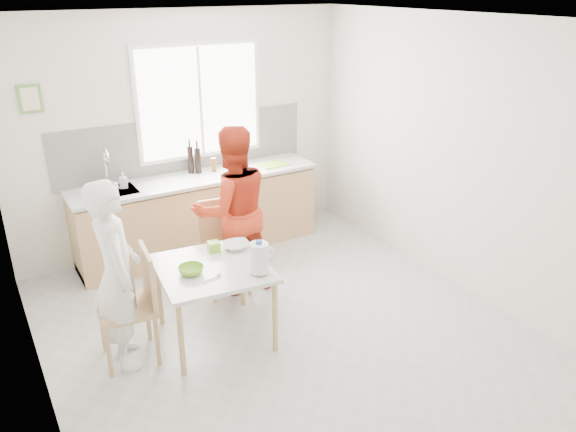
# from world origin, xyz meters

# --- Properties ---
(ground) EXTENTS (4.50, 4.50, 0.00)m
(ground) POSITION_xyz_m (0.00, 0.00, 0.00)
(ground) COLOR #B7B7B2
(ground) RESTS_ON ground
(room_shell) EXTENTS (4.50, 4.50, 4.50)m
(room_shell) POSITION_xyz_m (0.00, 0.00, 1.64)
(room_shell) COLOR silver
(room_shell) RESTS_ON ground
(window) EXTENTS (1.50, 0.06, 1.30)m
(window) POSITION_xyz_m (0.20, 2.23, 1.70)
(window) COLOR white
(window) RESTS_ON room_shell
(backsplash) EXTENTS (3.00, 0.02, 0.65)m
(backsplash) POSITION_xyz_m (0.00, 2.24, 1.23)
(backsplash) COLOR white
(backsplash) RESTS_ON room_shell
(picture_frame) EXTENTS (0.22, 0.03, 0.28)m
(picture_frame) POSITION_xyz_m (-1.55, 2.23, 1.90)
(picture_frame) COLOR #5E9443
(picture_frame) RESTS_ON room_shell
(kitchen_counter) EXTENTS (2.84, 0.64, 1.37)m
(kitchen_counter) POSITION_xyz_m (-0.00, 1.95, 0.42)
(kitchen_counter) COLOR tan
(kitchen_counter) RESTS_ON ground
(dining_table) EXTENTS (1.02, 1.02, 0.71)m
(dining_table) POSITION_xyz_m (-0.57, 0.23, 0.63)
(dining_table) COLOR silver
(dining_table) RESTS_ON ground
(chair_left) EXTENTS (0.50, 0.50, 0.97)m
(chair_left) POSITION_xyz_m (-1.24, 0.31, 0.54)
(chair_left) COLOR tan
(chair_left) RESTS_ON ground
(chair_far) EXTENTS (0.48, 0.48, 0.94)m
(chair_far) POSITION_xyz_m (-0.13, 1.01, 0.52)
(chair_far) COLOR tan
(chair_far) RESTS_ON ground
(person_white) EXTENTS (0.45, 0.63, 1.61)m
(person_white) POSITION_xyz_m (-1.34, 0.32, 0.80)
(person_white) COLOR white
(person_white) RESTS_ON ground
(person_red) EXTENTS (0.90, 0.74, 1.71)m
(person_red) POSITION_xyz_m (-0.03, 0.96, 0.86)
(person_red) COLOR red
(person_red) RESTS_ON ground
(bowl_green) EXTENTS (0.24, 0.24, 0.07)m
(bowl_green) POSITION_xyz_m (-0.77, 0.21, 0.74)
(bowl_green) COLOR #71B529
(bowl_green) RESTS_ON dining_table
(bowl_white) EXTENTS (0.25, 0.25, 0.06)m
(bowl_white) POSITION_xyz_m (-0.24, 0.45, 0.73)
(bowl_white) COLOR white
(bowl_white) RESTS_ON dining_table
(milk_jug) EXTENTS (0.22, 0.16, 0.28)m
(milk_jug) POSITION_xyz_m (-0.28, -0.08, 0.86)
(milk_jug) COLOR white
(milk_jug) RESTS_ON dining_table
(green_box) EXTENTS (0.11, 0.11, 0.09)m
(green_box) POSITION_xyz_m (-0.44, 0.50, 0.75)
(green_box) COLOR #85BB2B
(green_box) RESTS_ON dining_table
(spoon) EXTENTS (0.16, 0.05, 0.01)m
(spoon) POSITION_xyz_m (-0.67, 0.03, 0.72)
(spoon) COLOR #A5A5AA
(spoon) RESTS_ON dining_table
(cutting_board) EXTENTS (0.36, 0.26, 0.01)m
(cutting_board) POSITION_xyz_m (0.96, 1.88, 0.93)
(cutting_board) COLOR #87D130
(cutting_board) RESTS_ON kitchen_counter
(wine_bottle_a) EXTENTS (0.07, 0.07, 0.32)m
(wine_bottle_a) POSITION_xyz_m (-0.00, 2.10, 1.08)
(wine_bottle_a) COLOR black
(wine_bottle_a) RESTS_ON kitchen_counter
(wine_bottle_b) EXTENTS (0.07, 0.07, 0.30)m
(wine_bottle_b) POSITION_xyz_m (0.07, 2.06, 1.07)
(wine_bottle_b) COLOR black
(wine_bottle_b) RESTS_ON kitchen_counter
(jar_amber) EXTENTS (0.06, 0.06, 0.16)m
(jar_amber) POSITION_xyz_m (0.24, 2.02, 1.00)
(jar_amber) COLOR brown
(jar_amber) RESTS_ON kitchen_counter
(soap_bottle) EXTENTS (0.10, 0.10, 0.17)m
(soap_bottle) POSITION_xyz_m (-0.81, 2.00, 1.01)
(soap_bottle) COLOR #999999
(soap_bottle) RESTS_ON kitchen_counter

